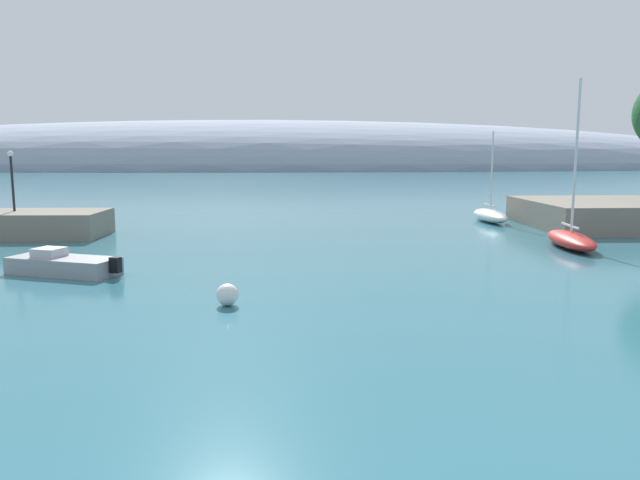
# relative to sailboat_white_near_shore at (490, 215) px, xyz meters

# --- Properties ---
(distant_ridge) EXTENTS (334.52, 74.75, 29.76)m
(distant_ridge) POSITION_rel_sailboat_white_near_shore_xyz_m (-27.01, 147.26, -0.53)
(distant_ridge) COLOR #8E99AD
(distant_ridge) RESTS_ON ground
(sailboat_white_near_shore) EXTENTS (1.87, 6.06, 7.11)m
(sailboat_white_near_shore) POSITION_rel_sailboat_white_near_shore_xyz_m (0.00, 0.00, 0.00)
(sailboat_white_near_shore) COLOR white
(sailboat_white_near_shore) RESTS_ON water
(sailboat_red_mid_mooring) EXTENTS (2.54, 6.46, 9.69)m
(sailboat_red_mid_mooring) POSITION_rel_sailboat_white_near_shore_xyz_m (0.52, -13.00, 0.02)
(sailboat_red_mid_mooring) COLOR red
(sailboat_red_mid_mooring) RESTS_ON water
(motorboat_grey_foreground) EXTENTS (5.65, 3.57, 1.18)m
(motorboat_grey_foreground) POSITION_rel_sailboat_white_near_shore_xyz_m (-26.34, -19.25, -0.10)
(motorboat_grey_foreground) COLOR gray
(motorboat_grey_foreground) RESTS_ON water
(mooring_buoy_white) EXTENTS (0.82, 0.82, 0.82)m
(mooring_buoy_white) POSITION_rel_sailboat_white_near_shore_xyz_m (-18.18, -25.43, -0.12)
(mooring_buoy_white) COLOR silver
(mooring_buoy_white) RESTS_ON water
(harbor_lamp_post) EXTENTS (0.36, 0.36, 3.96)m
(harbor_lamp_post) POSITION_rel_sailboat_white_near_shore_xyz_m (-34.11, -6.40, 3.59)
(harbor_lamp_post) COLOR black
(harbor_lamp_post) RESTS_ON breakwater_rocks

